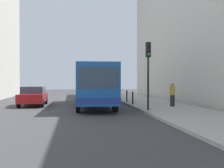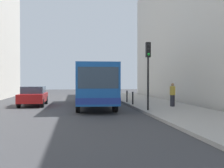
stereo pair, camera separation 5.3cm
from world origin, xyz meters
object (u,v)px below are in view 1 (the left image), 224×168
traffic_light (148,63)px  pedestrian_near_signal (172,95)px  bus (94,83)px  car_beside_bus (33,95)px  bollard_near (133,98)px  bollard_mid (127,96)px

traffic_light → pedestrian_near_signal: (2.30, 2.08, -2.06)m
bus → pedestrian_near_signal: size_ratio=6.89×
car_beside_bus → bollard_near: car_beside_bus is taller
bollard_near → bollard_mid: (0.00, 2.27, 0.00)m
bus → bollard_mid: size_ratio=11.66×
bollard_near → pedestrian_near_signal: pedestrian_near_signal is taller
bus → traffic_light: bearing=124.5°
traffic_light → bollard_mid: 6.66m
car_beside_bus → pedestrian_near_signal: pedestrian_near_signal is taller
bus → bollard_near: bearing=169.2°
traffic_light → bollard_mid: traffic_light is taller
bus → bollard_near: size_ratio=11.66×
car_beside_bus → pedestrian_near_signal: bearing=160.1°
bollard_near → pedestrian_near_signal: bearing=-37.8°
traffic_light → bollard_near: size_ratio=4.32×
bus → traffic_light: 5.59m
traffic_light → bollard_mid: (-0.10, 6.22, -2.38)m
car_beside_bus → bollard_near: bearing=167.3°
traffic_light → pedestrian_near_signal: 3.72m
bus → bollard_near: (2.87, -0.62, -1.10)m
bollard_near → bus: bearing=167.9°
bus → traffic_light: traffic_light is taller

